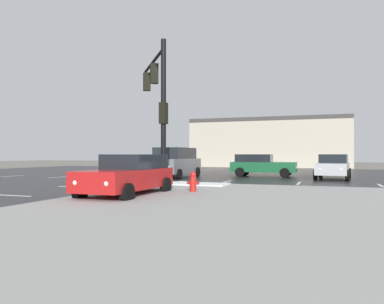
{
  "coord_description": "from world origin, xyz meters",
  "views": [
    {
      "loc": [
        11.5,
        -21.29,
        1.61
      ],
      "look_at": [
        1.22,
        7.22,
        1.78
      ],
      "focal_mm": 35.35,
      "sensor_mm": 36.0,
      "label": 1
    }
  ],
  "objects_px": {
    "suv_grey": "(175,162)",
    "sedan_green": "(261,165)",
    "sedan_red": "(129,174)",
    "sedan_silver": "(333,166)",
    "fire_hydrant": "(193,182)",
    "traffic_signal_mast": "(158,95)"
  },
  "relations": [
    {
      "from": "suv_grey",
      "to": "sedan_green",
      "type": "relative_size",
      "value": 1.07
    },
    {
      "from": "sedan_silver",
      "to": "sedan_red",
      "type": "relative_size",
      "value": 1.02
    },
    {
      "from": "fire_hydrant",
      "to": "sedan_red",
      "type": "xyz_separation_m",
      "value": [
        -2.0,
        -1.51,
        0.32
      ]
    },
    {
      "from": "sedan_green",
      "to": "traffic_signal_mast",
      "type": "bearing_deg",
      "value": -104.7
    },
    {
      "from": "fire_hydrant",
      "to": "sedan_red",
      "type": "bearing_deg",
      "value": -142.97
    },
    {
      "from": "sedan_green",
      "to": "sedan_red",
      "type": "xyz_separation_m",
      "value": [
        -2.51,
        -14.48,
        0.0
      ]
    },
    {
      "from": "suv_grey",
      "to": "sedan_red",
      "type": "height_order",
      "value": "suv_grey"
    },
    {
      "from": "traffic_signal_mast",
      "to": "sedan_red",
      "type": "relative_size",
      "value": 1.4
    },
    {
      "from": "sedan_green",
      "to": "sedan_red",
      "type": "distance_m",
      "value": 14.69
    },
    {
      "from": "traffic_signal_mast",
      "to": "sedan_silver",
      "type": "xyz_separation_m",
      "value": [
        7.6,
        10.25,
        -3.47
      ]
    },
    {
      "from": "fire_hydrant",
      "to": "suv_grey",
      "type": "height_order",
      "value": "suv_grey"
    },
    {
      "from": "traffic_signal_mast",
      "to": "sedan_green",
      "type": "distance_m",
      "value": 12.14
    },
    {
      "from": "sedan_green",
      "to": "fire_hydrant",
      "type": "bearing_deg",
      "value": -92.94
    },
    {
      "from": "fire_hydrant",
      "to": "sedan_silver",
      "type": "bearing_deg",
      "value": 66.08
    },
    {
      "from": "traffic_signal_mast",
      "to": "sedan_red",
      "type": "distance_m",
      "value": 4.72
    },
    {
      "from": "sedan_red",
      "to": "traffic_signal_mast",
      "type": "bearing_deg",
      "value": -174.38
    },
    {
      "from": "suv_grey",
      "to": "sedan_silver",
      "type": "relative_size",
      "value": 1.05
    },
    {
      "from": "fire_hydrant",
      "to": "suv_grey",
      "type": "xyz_separation_m",
      "value": [
        -4.81,
        9.88,
        0.55
      ]
    },
    {
      "from": "sedan_red",
      "to": "sedan_silver",
      "type": "bearing_deg",
      "value": 151.61
    },
    {
      "from": "suv_grey",
      "to": "sedan_red",
      "type": "distance_m",
      "value": 11.73
    },
    {
      "from": "fire_hydrant",
      "to": "sedan_green",
      "type": "distance_m",
      "value": 12.98
    },
    {
      "from": "suv_grey",
      "to": "sedan_green",
      "type": "height_order",
      "value": "suv_grey"
    }
  ]
}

